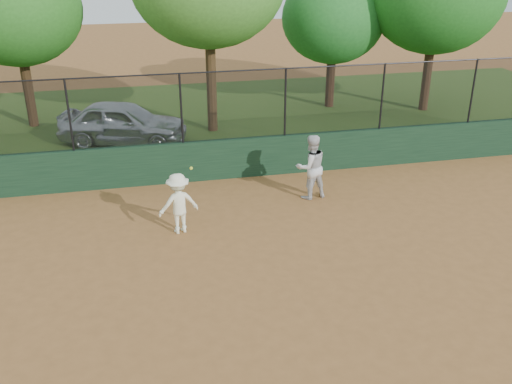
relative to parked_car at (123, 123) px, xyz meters
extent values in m
plane|color=#965F30|center=(2.20, -9.84, -0.74)|extent=(80.00, 80.00, 0.00)
cube|color=#193821|center=(2.20, -3.84, -0.14)|extent=(26.00, 0.20, 1.20)
cube|color=#2C4816|center=(2.20, 2.16, -0.73)|extent=(36.00, 12.00, 0.01)
imported|color=#ADB1B6|center=(0.00, 0.00, 0.00)|extent=(4.64, 3.00, 1.47)
imported|color=silver|center=(4.95, -5.69, 0.16)|extent=(0.97, 0.82, 1.80)
imported|color=white|center=(1.26, -6.93, 0.02)|extent=(1.07, 0.76, 1.51)
sphere|color=#C8DF31|center=(1.57, -7.28, 1.04)|extent=(0.07, 0.07, 0.07)
cube|color=black|center=(2.20, -3.84, 1.46)|extent=(26.00, 0.02, 2.00)
cylinder|color=black|center=(2.20, -3.84, 2.44)|extent=(26.00, 0.04, 0.04)
cylinder|color=black|center=(-1.30, -3.84, 1.46)|extent=(0.06, 0.06, 2.00)
cylinder|color=black|center=(1.70, -3.84, 1.46)|extent=(0.06, 0.06, 2.00)
cylinder|color=black|center=(4.70, -3.84, 1.46)|extent=(0.06, 0.06, 2.00)
cylinder|color=black|center=(7.70, -3.84, 1.46)|extent=(0.06, 0.06, 2.00)
cylinder|color=black|center=(10.70, -3.84, 1.46)|extent=(0.06, 0.06, 2.00)
cylinder|color=#3F2916|center=(-3.35, 2.76, 0.50)|extent=(0.36, 0.36, 2.48)
ellipsoid|color=#28651D|center=(-3.35, 2.76, 3.52)|extent=(4.61, 4.19, 3.98)
cylinder|color=#4A311A|center=(3.21, 0.76, 0.88)|extent=(0.36, 0.36, 3.23)
cylinder|color=#3D2414|center=(8.48, 2.92, 0.26)|extent=(0.36, 0.36, 2.00)
ellipsoid|color=#206322|center=(8.48, 2.92, 2.87)|extent=(4.16, 3.78, 3.59)
cylinder|color=#462B19|center=(12.12, 1.61, 0.53)|extent=(0.36, 0.36, 2.53)
camera|label=1|loc=(0.43, -19.33, 5.87)|focal=40.00mm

